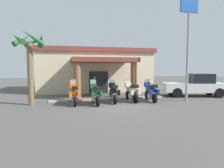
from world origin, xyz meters
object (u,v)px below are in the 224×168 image
Objects in this scene: motel_building at (94,70)px; motorcycle_blue at (151,92)px; motorcycle_orange at (74,94)px; pedestrian at (94,85)px; motorcycle_green at (95,94)px; motorcycle_cream at (132,92)px; motorcycle_black at (113,92)px; pickup_truck_white at (196,85)px; palm_tree_roadside at (30,53)px; roadside_sign at (188,33)px.

motel_building is 8.99m from motorcycle_blue.
pedestrian reaches higher than motorcycle_orange.
motel_building is 5.46× the size of motorcycle_green.
motorcycle_cream is 1.00× the size of motorcycle_blue.
pedestrian reaches higher than motorcycle_black.
motorcycle_cream is at bearing 84.19° from motorcycle_blue.
pickup_truck_white is 1.15× the size of palm_tree_roadside.
roadside_sign reaches higher than motorcycle_blue.
roadside_sign is (6.05, -4.42, 3.95)m from pedestrian.
motorcycle_green is at bearing -97.75° from motel_building.
motorcycle_blue is (4.14, 0.15, 0.00)m from motorcycle_green.
motorcycle_black is at bearing 170.23° from roadside_sign.
motorcycle_cream is (1.38, -0.01, 0.00)m from motorcycle_black.
motorcycle_green is 0.46× the size of palm_tree_roadside.
motel_building is 2.19× the size of pickup_truck_white.
motel_building is 8.84m from motorcycle_orange.
motorcycle_orange is at bearing -11.91° from palm_tree_roadside.
motel_building reaches higher than motorcycle_black.
palm_tree_roadside is (-5.50, -7.68, 1.16)m from motel_building.
motorcycle_green is at bearing -154.84° from pickup_truck_white.
pedestrian is at bearing 179.25° from pickup_truck_white.
motorcycle_blue is (1.38, -0.28, 0.00)m from motorcycle_cream.
motorcycle_blue is at bearing 150.52° from pedestrian.
palm_tree_roadside is at bearing 92.56° from motorcycle_black.
motorcycle_orange is at bearing -157.83° from pickup_truck_white.
roadside_sign is (-2.26, -1.86, 4.00)m from pickup_truck_white.
motorcycle_orange and motorcycle_black have the same top height.
motorcycle_black is 1.00× the size of motorcycle_blue.
roadside_sign is at bearing -103.30° from motorcycle_cream.
motorcycle_orange is 0.30× the size of roadside_sign.
pedestrian is (-0.77, -4.64, -1.25)m from motel_building.
motorcycle_green is 4.98m from palm_tree_roadside.
motel_building is 5.47× the size of motorcycle_black.
palm_tree_roadside is (-4.08, 0.91, 2.70)m from motorcycle_green.
palm_tree_roadside is (-5.46, 0.47, 2.70)m from motorcycle_black.
motorcycle_green is (1.38, -0.34, 0.00)m from motorcycle_orange.
motorcycle_orange is at bearing 76.04° from motorcycle_green.
palm_tree_roadside reaches higher than motorcycle_blue.
roadside_sign reaches higher than motorcycle_cream.
pickup_truck_white is at bearing -69.99° from motorcycle_blue.
motorcycle_green is 1.00× the size of motorcycle_cream.
motorcycle_green is 2.79m from motorcycle_cream.
pickup_truck_white reaches higher than motorcycle_green.
motorcycle_black is 3.59m from pedestrian.
motorcycle_black is at bearing 119.70° from pedestrian.
motorcycle_blue is 0.30× the size of roadside_sign.
motorcycle_blue is (5.52, -0.18, 0.00)m from motorcycle_orange.
motorcycle_black is 1.30× the size of pedestrian.
motorcycle_green is 1.45m from motorcycle_black.
pickup_truck_white is at bearing 39.48° from roadside_sign.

